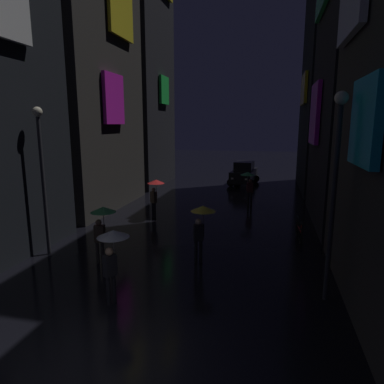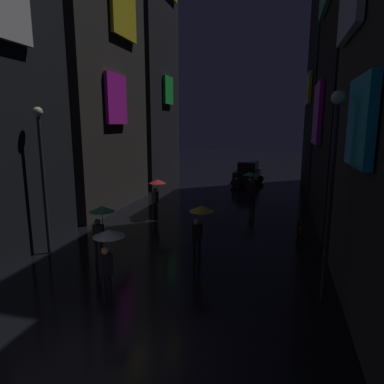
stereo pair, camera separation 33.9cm
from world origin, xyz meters
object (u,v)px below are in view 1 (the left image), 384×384
Objects in this scene: pedestrian_near_crossing_green at (249,179)px; bicycle_parked_at_storefront at (299,232)px; pedestrian_foreground_left_yellow at (202,218)px; pedestrian_foreground_right_red at (155,188)px; pedestrian_midstreet_left_clear at (112,246)px; car_distant at (244,173)px; streetlamp_right_near at (335,176)px; pedestrian_far_right_green at (102,219)px; streetlamp_left_near at (42,165)px.

pedestrian_near_crossing_green reaches higher than bicycle_parked_at_storefront.
pedestrian_foreground_left_yellow is 1.16× the size of bicycle_parked_at_storefront.
pedestrian_foreground_right_red reaches higher than bicycle_parked_at_storefront.
pedestrian_midstreet_left_clear is (1.77, -8.66, 0.00)m from pedestrian_foreground_right_red.
pedestrian_foreground_right_red is at bearing -107.42° from car_distant.
pedestrian_foreground_right_red and pedestrian_midstreet_left_clear have the same top height.
pedestrian_foreground_left_yellow is 1.00× the size of pedestrian_foreground_right_red.
streetlamp_right_near is at bearing -24.60° from pedestrian_foreground_left_yellow.
pedestrian_far_right_green is at bearing -164.72° from pedestrian_foreground_left_yellow.
pedestrian_foreground_left_yellow is at bearing 155.40° from streetlamp_right_near.
pedestrian_midstreet_left_clear is 6.39m from streetlamp_right_near.
pedestrian_near_crossing_green and pedestrian_far_right_green have the same top height.
pedestrian_near_crossing_green is 12.31m from streetlamp_left_near.
pedestrian_foreground_left_yellow is 3.86m from pedestrian_midstreet_left_clear.
pedestrian_foreground_left_yellow is at bearing -96.15° from pedestrian_near_crossing_green.
streetlamp_left_near is (-5.95, -0.60, 1.83)m from pedestrian_foreground_left_yellow.
pedestrian_foreground_left_yellow is 3.56m from pedestrian_far_right_green.
car_distant is 19.53m from streetlamp_right_near.
pedestrian_midstreet_left_clear is at bearing -34.13° from streetlamp_left_near.
streetlamp_left_near is at bearing 145.87° from pedestrian_midstreet_left_clear.
bicycle_parked_at_storefront is at bearing 42.14° from pedestrian_foreground_left_yellow.
pedestrian_foreground_right_red is 6.20m from pedestrian_far_right_green.
pedestrian_midstreet_left_clear is 1.16× the size of bicycle_parked_at_storefront.
car_distant is (0.11, 17.09, -0.74)m from pedestrian_foreground_left_yellow.
pedestrian_near_crossing_green is 13.09m from pedestrian_midstreet_left_clear.
pedestrian_foreground_right_red is at bearing 101.53° from pedestrian_midstreet_left_clear.
pedestrian_midstreet_left_clear is 5.30m from streetlamp_left_near.
pedestrian_foreground_left_yellow is 0.50× the size of car_distant.
pedestrian_midstreet_left_clear is (1.60, -2.46, 0.00)m from pedestrian_far_right_green.
pedestrian_far_right_green is at bearing 173.00° from streetlamp_right_near.
streetlamp_left_near is at bearing 172.86° from streetlamp_right_near.
pedestrian_midstreet_left_clear reaches higher than bicycle_parked_at_storefront.
streetlamp_left_near reaches higher than car_distant.
bicycle_parked_at_storefront is 0.32× the size of streetlamp_left_near.
pedestrian_far_right_green is at bearing 123.10° from pedestrian_midstreet_left_clear.
pedestrian_foreground_left_yellow and pedestrian_far_right_green have the same top height.
pedestrian_near_crossing_green and pedestrian_foreground_right_red have the same top height.
pedestrian_near_crossing_green is 6.75m from bicycle_parked_at_storefront.
car_distant is (1.94, 20.48, -0.74)m from pedestrian_midstreet_left_clear.
bicycle_parked_at_storefront is 6.11m from streetlamp_right_near.
pedestrian_far_right_green is 0.38× the size of streetlamp_left_near.
pedestrian_far_right_green is at bearing -7.54° from streetlamp_left_near.
pedestrian_near_crossing_green is 1.00× the size of pedestrian_foreground_right_red.
pedestrian_foreground_left_yellow is at bearing -55.67° from pedestrian_foreground_right_red.
bicycle_parked_at_storefront is 14.24m from car_distant.
streetlamp_right_near is at bearing -85.58° from bicycle_parked_at_storefront.
streetlamp_right_near reaches higher than pedestrian_near_crossing_green.
pedestrian_foreground_left_yellow and pedestrian_foreground_right_red have the same top height.
pedestrian_far_right_green is (0.16, -6.20, 0.00)m from pedestrian_foreground_right_red.
bicycle_parked_at_storefront is 0.43× the size of car_distant.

